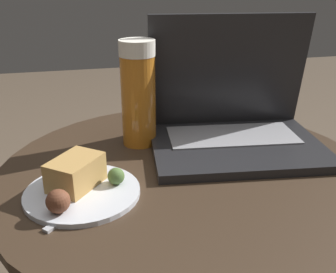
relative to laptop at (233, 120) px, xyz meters
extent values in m
cylinder|color=black|center=(-0.13, -0.09, -0.30)|extent=(0.09, 0.09, 0.45)
cylinder|color=#38281C|center=(-0.13, -0.09, -0.06)|extent=(0.73, 0.73, 0.02)
cube|color=#232326|center=(0.00, -0.04, -0.05)|extent=(0.38, 0.30, 0.02)
cube|color=gray|center=(0.00, 0.00, -0.04)|extent=(0.29, 0.16, 0.00)
cube|color=#232326|center=(0.01, 0.07, 0.09)|extent=(0.36, 0.09, 0.25)
cube|color=#19234C|center=(0.01, 0.07, 0.09)|extent=(0.33, 0.08, 0.23)
cylinder|color=#C6701E|center=(-0.20, 0.05, 0.04)|extent=(0.07, 0.07, 0.19)
cylinder|color=white|center=(-0.20, 0.05, 0.15)|extent=(0.07, 0.07, 0.03)
cylinder|color=silver|center=(-0.33, -0.14, -0.05)|extent=(0.20, 0.20, 0.01)
cube|color=tan|center=(-0.34, -0.13, -0.02)|extent=(0.11, 0.11, 0.05)
sphere|color=brown|center=(-0.37, -0.20, -0.03)|extent=(0.04, 0.04, 0.04)
sphere|color=#4C6B33|center=(-0.27, -0.14, -0.03)|extent=(0.03, 0.03, 0.03)
cube|color=#B2B2B7|center=(-0.34, -0.20, -0.05)|extent=(0.10, 0.09, 0.01)
cube|color=#B2B2B7|center=(-0.28, -0.14, -0.05)|extent=(0.05, 0.05, 0.01)
camera|label=1|loc=(-0.32, -0.74, 0.30)|focal=42.00mm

